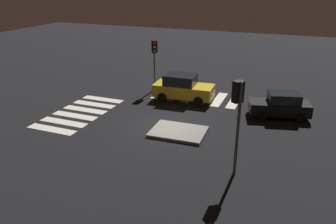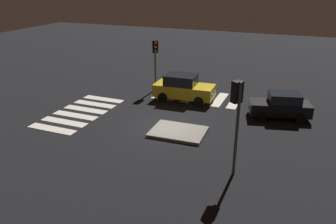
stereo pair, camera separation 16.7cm
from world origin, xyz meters
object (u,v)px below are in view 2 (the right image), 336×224
traffic_light_west (237,105)px  traffic_light_east (155,53)px  traffic_island (178,132)px  car_yellow (183,88)px  car_black (281,106)px

traffic_light_west → traffic_light_east: 12.96m
traffic_island → traffic_light_west: 5.85m
car_yellow → traffic_light_west: size_ratio=1.01×
traffic_island → traffic_light_east: (4.51, -6.92, 2.97)m
traffic_island → car_yellow: 5.88m
traffic_island → traffic_light_west: bearing=141.2°
traffic_island → traffic_light_west: traffic_light_west is taller
car_yellow → car_black: 7.01m
traffic_island → traffic_light_east: size_ratio=0.80×
traffic_light_west → traffic_light_east: traffic_light_west is taller
traffic_light_west → traffic_island: bearing=-1.0°
car_black → traffic_light_east: bearing=-26.5°
car_black → traffic_light_east: (9.80, -2.15, 2.24)m
traffic_light_east → traffic_light_west: bearing=10.0°
traffic_island → car_black: 7.16m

